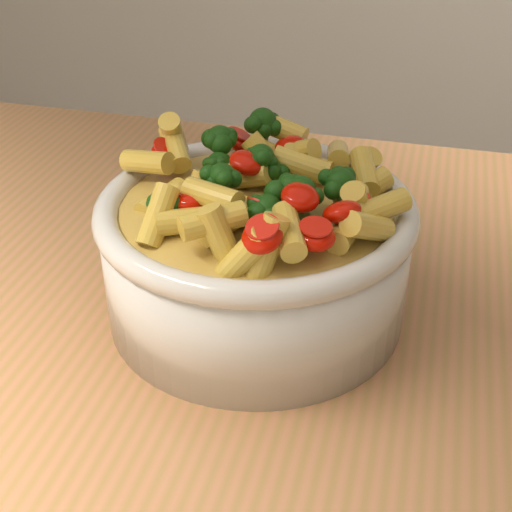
# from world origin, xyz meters

# --- Properties ---
(table) EXTENTS (1.20, 0.80, 0.90)m
(table) POSITION_xyz_m (0.00, 0.00, 0.80)
(table) COLOR #B7764E
(table) RESTS_ON ground
(serving_bowl) EXTENTS (0.24, 0.24, 0.11)m
(serving_bowl) POSITION_xyz_m (-0.02, 0.02, 0.95)
(serving_bowl) COLOR silver
(serving_bowl) RESTS_ON table
(pasta_salad) EXTENTS (0.19, 0.19, 0.04)m
(pasta_salad) POSITION_xyz_m (-0.02, 0.02, 1.02)
(pasta_salad) COLOR gold
(pasta_salad) RESTS_ON serving_bowl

